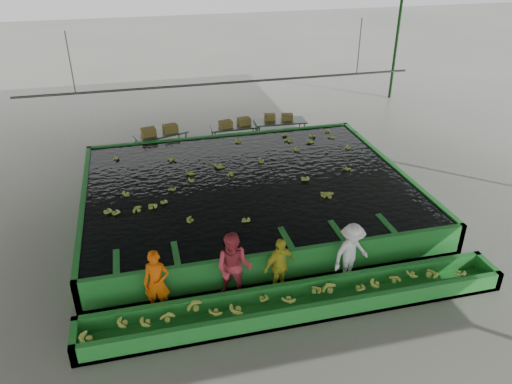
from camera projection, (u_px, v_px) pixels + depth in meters
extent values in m
plane|color=slate|center=(260.00, 230.00, 14.63)|extent=(80.00, 80.00, 0.00)
cube|color=gray|center=(261.00, 58.00, 12.27)|extent=(20.00, 22.00, 0.04)
cube|color=black|center=(248.00, 182.00, 15.51)|extent=(9.70, 7.70, 0.00)
cylinder|color=#59605B|center=(225.00, 83.00, 17.48)|extent=(0.08, 0.08, 14.00)
cylinder|color=#59605B|center=(70.00, 63.00, 15.94)|extent=(0.04, 0.04, 2.00)
cylinder|color=#59605B|center=(359.00, 47.00, 18.08)|extent=(0.04, 0.04, 2.00)
imported|color=#F05C08|center=(157.00, 283.00, 11.18)|extent=(0.66, 0.50, 1.63)
imported|color=#BF3645|center=(234.00, 268.00, 11.52)|extent=(1.08, 0.98, 1.81)
imported|color=gold|center=(279.00, 266.00, 11.83)|extent=(0.96, 0.67, 1.51)
imported|color=white|center=(351.00, 253.00, 12.20)|extent=(1.18, 0.90, 1.62)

